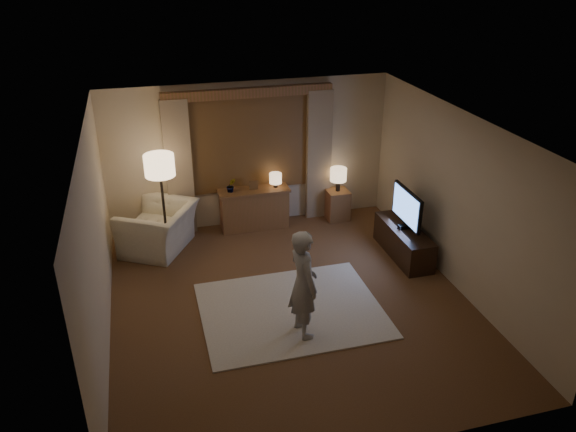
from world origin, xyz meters
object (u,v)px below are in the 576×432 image
object	(u,v)px
sideboard	(254,209)
person	(303,284)
side_table	(337,205)
armchair	(159,228)
tv_stand	(404,242)

from	to	relation	value
sideboard	person	xyz separation A→B (m)	(-0.04, -3.21, 0.42)
side_table	person	xyz separation A→B (m)	(-1.60, -3.16, 0.49)
armchair	person	distance (m)	3.31
side_table	person	size ratio (longest dim) A/B	0.37
sideboard	tv_stand	bearing A→B (deg)	-37.65
tv_stand	person	xyz separation A→B (m)	(-2.19, -1.56, 0.52)
armchair	person	world-z (taller)	person
armchair	side_table	xyz separation A→B (m)	(3.27, 0.34, -0.10)
tv_stand	sideboard	bearing A→B (deg)	142.35
sideboard	armchair	world-z (taller)	armchair
armchair	tv_stand	xyz separation A→B (m)	(3.85, -1.27, -0.13)
sideboard	tv_stand	distance (m)	2.71
sideboard	armchair	size ratio (longest dim) A/B	1.02
side_table	armchair	bearing A→B (deg)	-174.13
armchair	side_table	distance (m)	3.29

